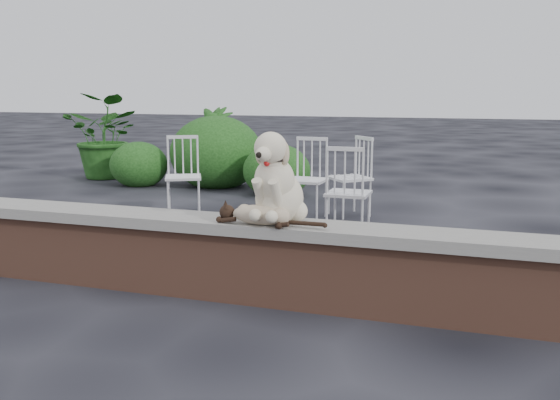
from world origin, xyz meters
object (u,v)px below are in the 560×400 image
(dog, at_px, (279,176))
(potted_plant_b, at_px, (212,146))
(chair_b, at_px, (307,179))
(chair_a, at_px, (183,176))
(chair_c, at_px, (348,192))
(potted_plant_a, at_px, (106,136))
(cat, at_px, (261,214))
(chair_d, at_px, (349,177))

(dog, height_order, potted_plant_b, dog)
(chair_b, relative_size, chair_a, 1.00)
(chair_c, height_order, potted_plant_a, potted_plant_a)
(chair_a, relative_size, potted_plant_b, 0.77)
(potted_plant_a, bearing_deg, cat, -47.55)
(cat, relative_size, potted_plant_a, 0.64)
(chair_d, bearing_deg, chair_a, -115.93)
(chair_b, bearing_deg, potted_plant_a, 154.87)
(dog, height_order, chair_a, dog)
(dog, relative_size, chair_b, 0.69)
(chair_a, xyz_separation_m, chair_c, (2.14, -0.53, 0.00))
(chair_b, xyz_separation_m, chair_a, (-1.48, -0.22, 0.00))
(chair_c, bearing_deg, chair_d, -78.44)
(chair_a, xyz_separation_m, potted_plant_a, (-2.65, 2.35, 0.25))
(chair_b, height_order, chair_c, same)
(cat, relative_size, potted_plant_b, 0.75)
(dog, distance_m, potted_plant_a, 6.84)
(chair_c, relative_size, potted_plant_a, 0.66)
(potted_plant_b, bearing_deg, chair_b, -43.52)
(dog, bearing_deg, chair_d, 100.11)
(chair_d, distance_m, chair_b, 0.55)
(dog, bearing_deg, potted_plant_b, 126.62)
(potted_plant_b, bearing_deg, potted_plant_a, 176.98)
(cat, bearing_deg, chair_a, 133.34)
(dog, bearing_deg, chair_b, 109.17)
(chair_a, bearing_deg, cat, -80.45)
(cat, height_order, chair_d, chair_d)
(dog, xyz_separation_m, chair_b, (-0.60, 2.80, -0.43))
(dog, xyz_separation_m, potted_plant_a, (-4.73, 4.93, -0.19))
(dog, height_order, chair_d, dog)
(potted_plant_b, bearing_deg, cat, -61.94)
(dog, relative_size, potted_plant_a, 0.45)
(dog, xyz_separation_m, chair_a, (-2.08, 2.58, -0.43))
(cat, xyz_separation_m, chair_d, (-0.08, 3.28, -0.19))
(chair_b, bearing_deg, cat, -77.86)
(chair_b, bearing_deg, chair_c, -46.62)
(chair_d, bearing_deg, potted_plant_b, -165.40)
(chair_d, relative_size, potted_plant_a, 0.66)
(chair_d, distance_m, chair_a, 1.99)
(chair_b, bearing_deg, potted_plant_b, 138.66)
(cat, relative_size, chair_a, 0.98)
(chair_d, relative_size, potted_plant_b, 0.77)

